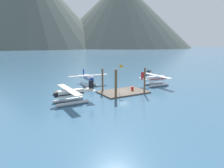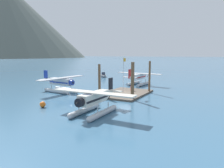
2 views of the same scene
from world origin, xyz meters
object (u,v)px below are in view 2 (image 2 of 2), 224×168
object	(u,v)px
fuel_drum	(132,88)
seaplane_white_stbd_fwd	(138,78)
seaplane_cream_port_aft	(94,101)
boat_grey_open_east	(103,75)
seaplane_silver_bow_left	(61,83)
mooring_buoy	(43,104)
flagpole	(124,71)

from	to	relation	value
fuel_drum	seaplane_white_stbd_fwd	distance (m)	9.66
seaplane_cream_port_aft	seaplane_white_stbd_fwd	bearing A→B (deg)	9.17
fuel_drum	boat_grey_open_east	world-z (taller)	boat_grey_open_east
seaplane_white_stbd_fwd	seaplane_silver_bow_left	world-z (taller)	same
mooring_buoy	seaplane_cream_port_aft	size ratio (longest dim) A/B	0.07
seaplane_white_stbd_fwd	fuel_drum	bearing A→B (deg)	-165.62
seaplane_white_stbd_fwd	boat_grey_open_east	bearing A→B (deg)	55.33
seaplane_white_stbd_fwd	boat_grey_open_east	xyz separation A→B (m)	(10.90, 15.76, -1.09)
flagpole	seaplane_white_stbd_fwd	size ratio (longest dim) A/B	0.59
boat_grey_open_east	fuel_drum	bearing A→B (deg)	-138.08
seaplane_cream_port_aft	flagpole	bearing A→B (deg)	8.39
mooring_buoy	seaplane_cream_port_aft	bearing A→B (deg)	-85.60
seaplane_white_stbd_fwd	seaplane_cream_port_aft	xyz separation A→B (m)	(-24.31, -3.93, 0.00)
flagpole	boat_grey_open_east	xyz separation A→B (m)	(23.49, 17.96, -3.63)
flagpole	fuel_drum	distance (m)	4.70
fuel_drum	seaplane_cream_port_aft	bearing A→B (deg)	-174.15
seaplane_silver_bow_left	seaplane_cream_port_aft	bearing A→B (deg)	-124.90
seaplane_cream_port_aft	mooring_buoy	bearing A→B (deg)	94.40
fuel_drum	seaplane_white_stbd_fwd	bearing A→B (deg)	14.38
seaplane_silver_bow_left	boat_grey_open_east	size ratio (longest dim) A/B	2.40
fuel_drum	seaplane_cream_port_aft	world-z (taller)	seaplane_cream_port_aft
flagpole	boat_grey_open_east	size ratio (longest dim) A/B	1.41
mooring_buoy	seaplane_white_stbd_fwd	xyz separation A→B (m)	(24.90, -3.70, 1.19)
flagpole	seaplane_cream_port_aft	xyz separation A→B (m)	(-11.72, -1.73, -2.54)
mooring_buoy	seaplane_white_stbd_fwd	bearing A→B (deg)	-8.44
mooring_buoy	seaplane_white_stbd_fwd	size ratio (longest dim) A/B	0.07
flagpole	seaplane_silver_bow_left	distance (m)	12.08
boat_grey_open_east	seaplane_silver_bow_left	bearing A→B (deg)	-166.13
fuel_drum	seaplane_white_stbd_fwd	world-z (taller)	seaplane_white_stbd_fwd
seaplane_silver_bow_left	seaplane_cream_port_aft	distance (m)	16.20
fuel_drum	mooring_buoy	world-z (taller)	fuel_drum
fuel_drum	mooring_buoy	xyz separation A→B (m)	(-15.58, 6.09, -0.35)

